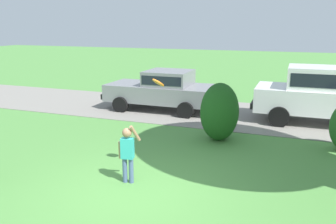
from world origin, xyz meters
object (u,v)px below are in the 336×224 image
(parked_sedan, at_px, (163,89))
(frisbee, at_px, (158,83))
(parked_suv, at_px, (326,92))
(child_thrower, at_px, (128,151))

(parked_sedan, relative_size, frisbee, 13.88)
(parked_suv, distance_m, frisbee, 6.97)
(parked_sedan, height_order, parked_suv, parked_suv)
(child_thrower, bearing_deg, frisbee, 53.19)
(parked_suv, xyz_separation_m, frisbee, (-3.67, -5.84, 1.01))
(parked_sedan, relative_size, child_thrower, 3.42)
(parked_sedan, bearing_deg, frisbee, -69.97)
(child_thrower, xyz_separation_m, frisbee, (0.46, 0.61, 1.37))
(parked_sedan, distance_m, parked_suv, 5.80)
(child_thrower, height_order, frisbee, frisbee)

